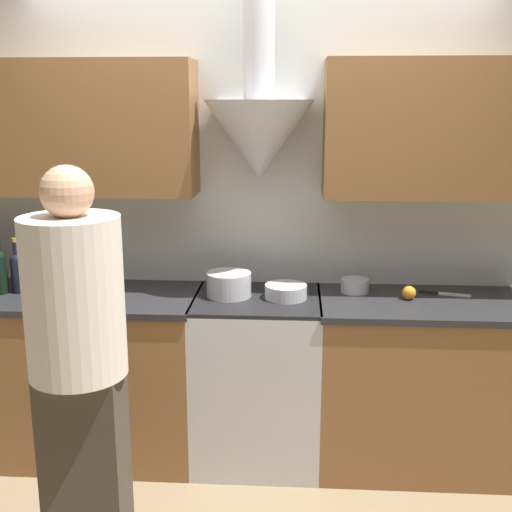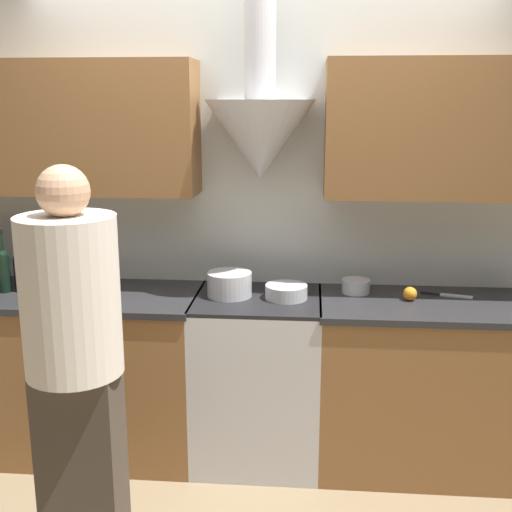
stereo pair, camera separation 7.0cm
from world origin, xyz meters
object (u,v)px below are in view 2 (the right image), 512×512
(wine_bottle_5, at_px, (3,267))
(wine_bottle_6, at_px, (20,269))
(person_foreground_left, at_px, (75,364))
(orange_fruit, at_px, (410,294))
(stock_pot, at_px, (229,284))
(saucepan, at_px, (356,286))
(stove_range, at_px, (258,378))
(mixing_bowl, at_px, (286,292))

(wine_bottle_5, height_order, wine_bottle_6, wine_bottle_5)
(wine_bottle_5, distance_m, wine_bottle_6, 0.09)
(person_foreground_left, bearing_deg, orange_fruit, 34.93)
(stock_pot, height_order, saucepan, stock_pot)
(stove_range, bearing_deg, wine_bottle_5, -179.48)
(wine_bottle_5, xyz_separation_m, mixing_bowl, (1.54, 0.01, -0.10))
(stock_pot, xyz_separation_m, person_foreground_left, (-0.48, -0.99, -0.05))
(stock_pot, distance_m, person_foreground_left, 1.10)
(stove_range, bearing_deg, orange_fruit, 1.18)
(wine_bottle_5, height_order, mixing_bowl, wine_bottle_5)
(stove_range, bearing_deg, wine_bottle_6, 179.64)
(wine_bottle_6, height_order, orange_fruit, wine_bottle_6)
(wine_bottle_5, bearing_deg, orange_fruit, 0.76)
(stove_range, bearing_deg, saucepan, 14.10)
(wine_bottle_5, distance_m, saucepan, 1.92)
(mixing_bowl, relative_size, orange_fruit, 3.08)
(stock_pot, height_order, mixing_bowl, stock_pot)
(wine_bottle_6, xyz_separation_m, stock_pot, (1.15, 0.01, -0.06))
(stove_range, height_order, mixing_bowl, mixing_bowl)
(stock_pot, xyz_separation_m, saucepan, (0.67, 0.12, -0.03))
(wine_bottle_5, relative_size, orange_fruit, 4.83)
(stove_range, bearing_deg, mixing_bowl, -2.07)
(stove_range, height_order, wine_bottle_6, wine_bottle_6)
(stove_range, height_order, saucepan, saucepan)
(orange_fruit, bearing_deg, stove_range, -178.82)
(stove_range, distance_m, mixing_bowl, 0.52)
(person_foreground_left, bearing_deg, wine_bottle_5, 127.94)
(saucepan, bearing_deg, mixing_bowl, -159.78)
(wine_bottle_6, relative_size, person_foreground_left, 0.18)
(wine_bottle_6, xyz_separation_m, mixing_bowl, (1.45, -0.01, -0.09))
(wine_bottle_6, bearing_deg, mixing_bowl, -0.54)
(person_foreground_left, bearing_deg, saucepan, 43.91)
(stove_range, xyz_separation_m, wine_bottle_5, (-1.38, -0.01, 0.60))
(wine_bottle_6, bearing_deg, orange_fruit, 0.22)
(wine_bottle_5, distance_m, stock_pot, 1.24)
(wine_bottle_6, relative_size, stock_pot, 1.27)
(wine_bottle_6, height_order, mixing_bowl, wine_bottle_6)
(saucepan, bearing_deg, wine_bottle_6, -176.13)
(stove_range, height_order, person_foreground_left, person_foreground_left)
(wine_bottle_5, xyz_separation_m, stock_pot, (1.23, 0.03, -0.07))
(wine_bottle_6, height_order, saucepan, wine_bottle_6)
(stock_pot, bearing_deg, mixing_bowl, -3.67)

